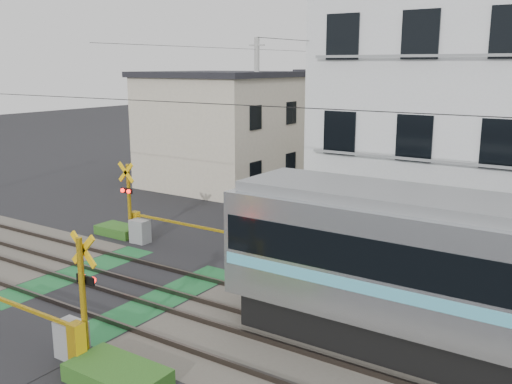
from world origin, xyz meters
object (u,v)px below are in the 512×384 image
Objects in this scene: crossing_signal_far at (139,224)px; pedestrian at (441,142)px; apartment_block at (488,124)px; crossing_signal_near at (72,331)px.

pedestrian is at bearing 84.34° from crossing_signal_far.
crossing_signal_far is 0.46× the size of apartment_block.
crossing_signal_far is 2.97× the size of pedestrian.
apartment_block reaches higher than crossing_signal_near.
crossing_signal_far reaches higher than pedestrian.
crossing_signal_far is at bearing 100.49° from pedestrian.
crossing_signal_near is 8.95m from crossing_signal_far.
pedestrian is (-8.16, 23.68, -3.86)m from apartment_block.
crossing_signal_far is at bearing -152.22° from apartment_block.
crossing_signal_near is 1.00× the size of crossing_signal_far.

